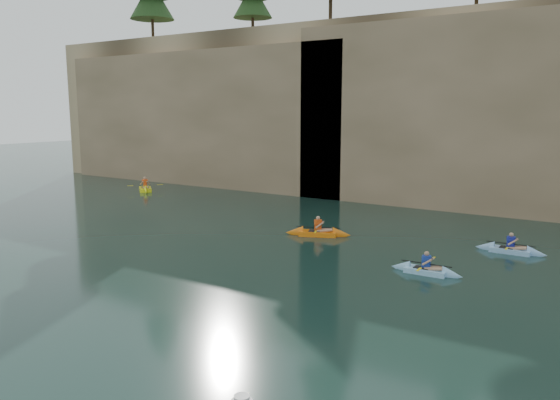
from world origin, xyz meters
The scene contains 10 objects.
ground centered at (0.00, 0.00, 0.00)m, with size 160.00×160.00×0.00m, color black.
cliff centered at (0.00, 30.00, 6.00)m, with size 70.00×16.00×12.00m, color tan.
cliff_slab_west centered at (-20.00, 22.60, 5.28)m, with size 26.00×2.40×10.56m, color #A28362.
cliff_slab_center centered at (2.00, 22.60, 5.70)m, with size 24.00×2.40×11.40m, color #A28362.
sea_cave_west centered at (-18.00, 21.95, 2.00)m, with size 4.50×1.00×4.00m, color black.
sea_cave_center centered at (-4.00, 21.95, 1.60)m, with size 3.50×1.00×3.20m, color black.
kayaker_orange centered at (-3.41, 12.05, 0.14)m, with size 3.11×2.17×1.17m.
kayaker_ltblue_near centered at (2.76, 8.98, 0.13)m, with size 2.63×2.07×1.03m.
kayaker_yellow centered at (-20.76, 17.56, 0.16)m, with size 2.87×2.61×1.28m.
kayaker_ltblue_mid centered at (4.76, 13.70, 0.13)m, with size 2.80×2.13×1.06m.
Camera 1 is at (8.70, -9.82, 5.89)m, focal length 35.00 mm.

